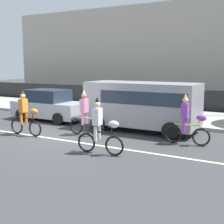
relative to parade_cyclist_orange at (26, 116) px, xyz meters
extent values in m
plane|color=#38383A|center=(1.46, 0.56, -0.84)|extent=(80.00, 80.00, 0.00)
cube|color=beige|center=(1.46, 0.06, -0.84)|extent=(36.00, 0.14, 0.01)
cube|color=#9E9B93|center=(1.46, 7.06, -0.77)|extent=(60.00, 5.00, 0.15)
cube|color=black|center=(1.46, 9.96, -0.14)|extent=(40.00, 0.08, 1.40)
cube|color=#B2A899|center=(-0.58, 18.56, 3.08)|extent=(28.00, 8.00, 7.85)
torus|color=black|center=(0.51, 0.00, -0.51)|extent=(0.67, 0.07, 0.67)
torus|color=black|center=(-0.54, 0.00, -0.51)|extent=(0.67, 0.07, 0.67)
cylinder|color=#4C2614|center=(-0.01, 0.00, -0.09)|extent=(0.97, 0.05, 0.05)
cylinder|color=#4C2614|center=(-0.16, 0.00, 0.00)|extent=(0.04, 0.04, 0.18)
cylinder|color=#4C2614|center=(0.41, 0.00, 0.02)|extent=(0.04, 0.04, 0.23)
cylinder|color=#4C2614|center=(0.41, 0.00, 0.14)|extent=(0.03, 0.50, 0.03)
ellipsoid|color=orange|center=(0.49, 0.00, 0.21)|extent=(0.36, 0.20, 0.24)
cube|color=orange|center=(-0.11, 0.00, 0.42)|extent=(0.24, 0.32, 0.56)
sphere|color=tan|center=(-0.11, 0.00, 0.82)|extent=(0.22, 0.22, 0.22)
cone|color=#4C2614|center=(-0.11, 0.00, 1.00)|extent=(0.14, 0.14, 0.16)
cylinder|color=orange|center=(-0.11, -0.14, -0.13)|extent=(0.11, 0.11, 0.48)
cylinder|color=orange|center=(-0.11, 0.14, -0.13)|extent=(0.11, 0.11, 0.48)
torus|color=black|center=(2.78, 1.23, -0.51)|extent=(0.67, 0.08, 0.67)
torus|color=black|center=(1.73, 1.21, -0.51)|extent=(0.67, 0.08, 0.67)
cylinder|color=silver|center=(2.25, 1.22, -0.09)|extent=(0.97, 0.06, 0.05)
cylinder|color=silver|center=(2.10, 1.22, 0.00)|extent=(0.04, 0.04, 0.18)
cylinder|color=silver|center=(2.67, 1.22, 0.02)|extent=(0.04, 0.04, 0.23)
cylinder|color=silver|center=(2.67, 1.22, 0.14)|extent=(0.04, 0.50, 0.03)
ellipsoid|color=pink|center=(2.76, 1.23, 0.21)|extent=(0.36, 0.20, 0.24)
cube|color=pink|center=(2.15, 1.22, 0.42)|extent=(0.24, 0.32, 0.56)
sphere|color=#9E7051|center=(2.15, 1.22, 0.82)|extent=(0.22, 0.22, 0.22)
cone|color=silver|center=(2.15, 1.22, 1.00)|extent=(0.14, 0.14, 0.16)
cylinder|color=pink|center=(2.16, 1.08, -0.13)|extent=(0.11, 0.11, 0.48)
cylinder|color=pink|center=(2.15, 1.36, -0.13)|extent=(0.11, 0.11, 0.48)
torus|color=black|center=(4.72, -0.80, -0.51)|extent=(0.67, 0.12, 0.67)
torus|color=black|center=(3.67, -0.88, -0.51)|extent=(0.67, 0.12, 0.67)
cylinder|color=black|center=(4.20, -0.84, -0.09)|extent=(0.97, 0.12, 0.05)
cylinder|color=black|center=(4.05, -0.85, 0.00)|extent=(0.04, 0.04, 0.18)
cylinder|color=black|center=(4.61, -0.81, 0.02)|extent=(0.04, 0.04, 0.23)
cylinder|color=black|center=(4.61, -0.81, 0.14)|extent=(0.07, 0.50, 0.03)
ellipsoid|color=white|center=(4.70, -0.80, 0.21)|extent=(0.37, 0.23, 0.24)
cube|color=white|center=(4.10, -0.84, 0.42)|extent=(0.26, 0.34, 0.56)
sphere|color=beige|center=(4.10, -0.84, 0.82)|extent=(0.22, 0.22, 0.22)
cone|color=black|center=(4.10, -0.84, 1.00)|extent=(0.14, 0.14, 0.16)
cylinder|color=white|center=(4.11, -0.98, -0.13)|extent=(0.11, 0.11, 0.48)
cylinder|color=white|center=(4.09, -0.70, -0.13)|extent=(0.11, 0.11, 0.48)
torus|color=black|center=(6.90, 1.85, -0.51)|extent=(0.67, 0.11, 0.67)
torus|color=black|center=(5.85, 1.79, -0.51)|extent=(0.67, 0.11, 0.67)
cylinder|color=#E5D84C|center=(6.37, 1.82, -0.09)|extent=(0.97, 0.10, 0.05)
cylinder|color=#E5D84C|center=(6.22, 1.81, 0.00)|extent=(0.04, 0.04, 0.18)
cylinder|color=#E5D84C|center=(6.79, 1.84, 0.02)|extent=(0.04, 0.04, 0.23)
cylinder|color=#E5D84C|center=(6.79, 1.84, 0.14)|extent=(0.06, 0.50, 0.03)
ellipsoid|color=purple|center=(6.88, 1.85, 0.21)|extent=(0.37, 0.22, 0.24)
cube|color=purple|center=(6.27, 1.81, 0.42)|extent=(0.26, 0.33, 0.56)
sphere|color=beige|center=(6.27, 1.81, 0.82)|extent=(0.22, 0.22, 0.22)
cone|color=#E5D84C|center=(6.27, 1.81, 1.00)|extent=(0.14, 0.14, 0.16)
cylinder|color=purple|center=(6.28, 1.67, -0.13)|extent=(0.11, 0.11, 0.48)
cylinder|color=purple|center=(6.27, 1.95, -0.13)|extent=(0.11, 0.11, 0.48)
cube|color=#99999E|center=(3.89, 3.26, 0.39)|extent=(5.00, 2.00, 1.90)
cube|color=#283342|center=(4.29, 3.26, 0.74)|extent=(3.90, 2.02, 0.56)
cylinder|color=black|center=(5.59, 2.26, -0.49)|extent=(0.70, 0.22, 0.70)
cylinder|color=black|center=(5.59, 4.26, -0.49)|extent=(0.70, 0.22, 0.70)
cylinder|color=black|center=(2.19, 2.26, -0.49)|extent=(0.70, 0.22, 0.70)
cylinder|color=black|center=(2.19, 4.26, -0.49)|extent=(0.70, 0.22, 0.70)
cube|color=#B7BABF|center=(-1.55, 3.33, -0.24)|extent=(4.10, 1.72, 0.80)
cube|color=#232D3D|center=(-1.65, 3.33, 0.48)|extent=(2.10, 1.58, 0.64)
cylinder|color=black|center=(-0.28, 2.47, -0.54)|extent=(0.60, 0.20, 0.60)
cylinder|color=black|center=(-0.28, 4.19, -0.54)|extent=(0.60, 0.20, 0.60)
cylinder|color=black|center=(-2.83, 2.47, -0.54)|extent=(0.60, 0.20, 0.60)
cylinder|color=black|center=(-2.83, 4.19, -0.54)|extent=(0.60, 0.20, 0.60)
camera|label=1|loc=(9.53, -9.48, 2.14)|focal=50.00mm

